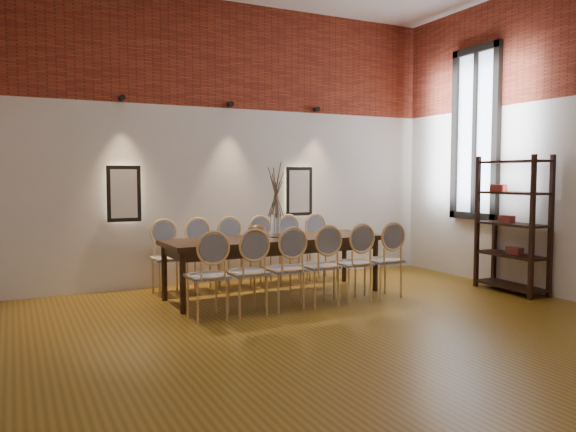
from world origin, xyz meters
name	(u,v)px	position (x,y,z in m)	size (l,w,h in m)	color
floor	(346,350)	(0.00, 0.00, -0.01)	(7.00, 7.00, 0.02)	#88611B
wall_back	(214,143)	(0.00, 3.55, 2.00)	(7.00, 0.10, 4.00)	silver
brick_band_back	(215,53)	(0.00, 3.48, 3.25)	(7.00, 0.02, 1.50)	maroon
niche_left	(123,194)	(-1.30, 3.45, 1.30)	(0.36, 0.06, 0.66)	#FFEAC6
niche_right	(298,191)	(1.30, 3.45, 1.30)	(0.36, 0.06, 0.66)	#FFEAC6
spot_fixture_left	(122,98)	(-1.30, 3.42, 2.55)	(0.08, 0.08, 0.10)	black
spot_fixture_mid	(230,104)	(0.20, 3.42, 2.55)	(0.08, 0.08, 0.10)	black
spot_fixture_right	(317,109)	(1.60, 3.42, 2.55)	(0.08, 0.08, 0.10)	black
window_glass	(476,134)	(3.46, 2.00, 2.15)	(0.02, 0.78, 2.38)	silver
window_frame	(475,133)	(3.44, 2.00, 2.15)	(0.08, 0.90, 2.50)	black
window_mullion	(475,133)	(3.44, 2.00, 2.15)	(0.06, 0.06, 2.40)	black
dining_table	(274,267)	(0.36, 2.31, 0.38)	(2.81, 0.90, 0.75)	#311C0E
chair_near_a	(207,276)	(-0.78, 1.54, 0.47)	(0.44, 0.44, 0.94)	#EABD76
chair_near_b	(247,272)	(-0.32, 1.55, 0.47)	(0.44, 0.44, 0.94)	#EABD76
chair_near_c	(285,269)	(0.15, 1.57, 0.47)	(0.44, 0.44, 0.94)	#EABD76
chair_near_d	(320,266)	(0.62, 1.58, 0.47)	(0.44, 0.44, 0.94)	#EABD76
chair_near_e	(352,263)	(1.09, 1.60, 0.47)	(0.44, 0.44, 0.94)	#EABD76
chair_near_f	(383,260)	(1.56, 1.61, 0.47)	(0.44, 0.44, 0.94)	#EABD76
chair_far_a	(168,258)	(-0.83, 3.00, 0.47)	(0.44, 0.44, 0.94)	#EABD76
chair_far_b	(203,256)	(-0.36, 3.02, 0.47)	(0.44, 0.44, 0.94)	#EABD76
chair_far_c	(235,253)	(0.11, 3.03, 0.47)	(0.44, 0.44, 0.94)	#EABD76
chair_far_d	(266,251)	(0.58, 3.05, 0.47)	(0.44, 0.44, 0.94)	#EABD76
chair_far_e	(295,249)	(1.04, 3.06, 0.47)	(0.44, 0.44, 0.94)	#EABD76
chair_far_f	(322,247)	(1.51, 3.08, 0.47)	(0.44, 0.44, 0.94)	#EABD76
vase	(276,226)	(0.39, 2.31, 0.90)	(0.14, 0.14, 0.30)	silver
dried_branches	(276,190)	(0.39, 2.31, 1.35)	(0.50, 0.50, 0.70)	brown
bowl	(257,232)	(0.10, 2.25, 0.84)	(0.24, 0.24, 0.18)	#583313
book	(256,236)	(0.17, 2.46, 0.77)	(0.26, 0.18, 0.03)	#9C1F75
shelving_rack	(512,224)	(3.28, 1.13, 0.90)	(0.38, 1.00, 1.80)	black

